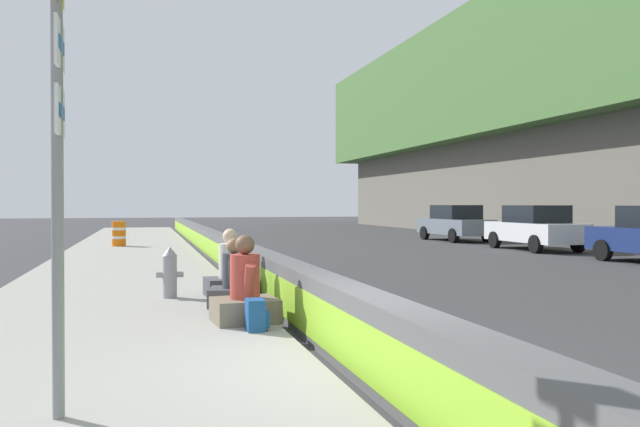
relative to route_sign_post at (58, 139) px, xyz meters
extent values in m
plane|color=#353538|center=(0.88, -2.80, -2.23)|extent=(160.00, 160.00, 0.00)
cube|color=gray|center=(0.88, -0.15, -2.16)|extent=(80.00, 4.40, 0.14)
cube|color=#545456|center=(0.88, -2.80, -1.81)|extent=(76.00, 0.44, 0.85)
cube|color=#8CC62D|center=(0.88, -2.57, -1.85)|extent=(74.48, 0.01, 0.54)
cylinder|color=gray|center=(0.00, 0.01, -0.29)|extent=(0.09, 0.09, 3.60)
cube|color=white|center=(0.00, -0.01, 0.71)|extent=(0.44, 0.02, 0.36)
cube|color=#1956AD|center=(0.00, -0.03, 0.71)|extent=(0.30, 0.01, 0.10)
cube|color=white|center=(0.00, -0.01, 0.21)|extent=(0.44, 0.02, 0.36)
cube|color=#1956AD|center=(0.00, -0.03, 0.21)|extent=(0.30, 0.01, 0.10)
cylinder|color=gray|center=(6.14, -1.04, -1.73)|extent=(0.24, 0.24, 0.72)
cone|color=gray|center=(6.14, -1.04, -1.29)|extent=(0.26, 0.26, 0.16)
cylinder|color=gray|center=(6.14, -1.21, -1.70)|extent=(0.10, 0.12, 0.10)
cylinder|color=gray|center=(6.14, -0.87, -1.70)|extent=(0.10, 0.12, 0.10)
cube|color=#706651|center=(3.54, -1.94, -1.93)|extent=(0.80, 0.92, 0.32)
cylinder|color=#AD3D33|center=(3.54, -1.94, -1.47)|extent=(0.41, 0.41, 0.60)
sphere|color=brown|center=(3.54, -1.94, -1.04)|extent=(0.27, 0.27, 0.27)
cylinder|color=#AD3D33|center=(3.77, -1.92, -1.53)|extent=(0.32, 0.17, 0.53)
cylinder|color=#AD3D33|center=(3.32, -1.96, -1.53)|extent=(0.32, 0.17, 0.53)
cube|color=#424247|center=(4.94, -1.98, -1.95)|extent=(0.81, 0.90, 0.29)
cylinder|color=#333842|center=(4.94, -1.98, -1.53)|extent=(0.37, 0.37, 0.54)
sphere|color=#8E6647|center=(4.94, -1.98, -1.14)|extent=(0.24, 0.24, 0.24)
cylinder|color=#333842|center=(5.14, -2.03, -1.59)|extent=(0.30, 0.19, 0.48)
cylinder|color=#333842|center=(4.74, -1.94, -1.59)|extent=(0.30, 0.19, 0.48)
cube|color=#424247|center=(6.08, -2.07, -1.94)|extent=(0.78, 0.90, 0.32)
cylinder|color=beige|center=(6.08, -2.07, -1.48)|extent=(0.41, 0.41, 0.60)
sphere|color=beige|center=(6.08, -2.07, -1.05)|extent=(0.26, 0.26, 0.26)
cylinder|color=beige|center=(6.30, -2.05, -1.54)|extent=(0.32, 0.17, 0.53)
cylinder|color=beige|center=(5.86, -2.09, -1.54)|extent=(0.32, 0.17, 0.53)
cube|color=navy|center=(2.90, -1.98, -1.89)|extent=(0.32, 0.22, 0.40)
cube|color=navy|center=(2.90, -2.12, -1.95)|extent=(0.22, 0.06, 0.20)
cylinder|color=orange|center=(20.60, 0.33, -1.62)|extent=(0.52, 0.52, 0.95)
cylinder|color=white|center=(20.60, 0.33, -1.43)|extent=(0.54, 0.54, 0.10)
cylinder|color=white|center=(20.60, 0.33, -1.76)|extent=(0.54, 0.54, 0.10)
cylinder|color=black|center=(11.53, -14.27, -1.90)|extent=(0.66, 0.22, 0.66)
cube|color=silver|center=(16.17, -14.97, -1.54)|extent=(4.54, 1.91, 0.72)
cube|color=black|center=(16.07, -14.97, -0.85)|extent=(2.24, 1.67, 0.66)
cylinder|color=black|center=(17.63, -14.14, -1.90)|extent=(0.67, 0.24, 0.66)
cylinder|color=black|center=(17.59, -15.87, -1.90)|extent=(0.67, 0.24, 0.66)
cylinder|color=black|center=(14.76, -14.07, -1.90)|extent=(0.67, 0.24, 0.66)
cylinder|color=black|center=(14.71, -15.80, -1.90)|extent=(0.67, 0.24, 0.66)
cube|color=slate|center=(22.56, -14.92, -1.54)|extent=(4.56, 1.94, 0.72)
cube|color=black|center=(22.46, -14.92, -0.85)|extent=(2.25, 1.69, 0.66)
cylinder|color=black|center=(23.97, -14.01, -1.90)|extent=(0.67, 0.24, 0.66)
cylinder|color=black|center=(24.03, -15.73, -1.90)|extent=(0.67, 0.24, 0.66)
cylinder|color=black|center=(21.09, -14.10, -1.90)|extent=(0.67, 0.24, 0.66)
cylinder|color=black|center=(21.15, -15.83, -1.90)|extent=(0.67, 0.24, 0.66)
camera|label=1|loc=(-5.13, -0.62, -0.49)|focal=35.89mm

